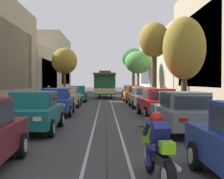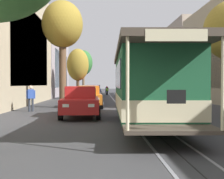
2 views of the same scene
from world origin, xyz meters
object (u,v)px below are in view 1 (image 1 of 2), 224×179
(cable_car_trolley, at_px, (106,84))
(motorcycle_with_rider, at_px, (158,150))
(parked_car_blue_mid_left, at_px, (56,102))
(parked_car_teal_fifth_left, at_px, (77,94))
(street_tree_kerb_right_fourth, at_px, (138,62))
(pedestrian_on_right_pavement, at_px, (49,93))
(street_tree_kerb_right_mid, at_px, (154,41))
(parked_car_grey_second_right, at_px, (183,112))
(parked_car_red_mid_right, at_px, (158,102))
(parked_car_red_sixth_right, at_px, (131,92))
(parked_car_silver_fourth_right, at_px, (143,97))
(street_tree_kerb_right_far, at_px, (133,59))
(parked_car_teal_second_left, at_px, (34,111))
(parked_car_beige_fourth_left, at_px, (68,97))
(street_tree_kerb_left_second, at_px, (64,61))
(street_tree_kerb_right_second, at_px, (184,49))
(parked_car_orange_fifth_right, at_px, (135,94))
(pedestrian_on_left_pavement, at_px, (165,92))

(cable_car_trolley, relative_size, motorcycle_with_rider, 4.62)
(parked_car_blue_mid_left, distance_m, parked_car_teal_fifth_left, 12.86)
(street_tree_kerb_right_fourth, height_order, pedestrian_on_right_pavement, street_tree_kerb_right_fourth)
(parked_car_blue_mid_left, distance_m, street_tree_kerb_right_mid, 14.62)
(pedestrian_on_right_pavement, bearing_deg, parked_car_blue_mid_left, -77.69)
(parked_car_grey_second_right, relative_size, parked_car_red_mid_right, 1.00)
(parked_car_blue_mid_left, xyz_separation_m, parked_car_red_sixth_right, (5.84, 17.26, 0.00))
(parked_car_silver_fourth_right, xyz_separation_m, street_tree_kerb_right_far, (2.04, 31.11, 5.19))
(parked_car_silver_fourth_right, xyz_separation_m, parked_car_red_sixth_right, (0.08, 11.99, 0.00))
(parked_car_blue_mid_left, bearing_deg, motorcycle_with_rider, -72.87)
(parked_car_teal_second_left, xyz_separation_m, cable_car_trolley, (2.84, 26.81, 0.86))
(parked_car_silver_fourth_right, xyz_separation_m, pedestrian_on_right_pavement, (-8.21, 5.94, 0.13))
(parked_car_beige_fourth_left, relative_size, parked_car_red_mid_right, 0.99)
(parked_car_teal_fifth_left, distance_m, street_tree_kerb_left_second, 6.51)
(parked_car_red_mid_right, bearing_deg, parked_car_silver_fourth_right, 91.06)
(parked_car_teal_fifth_left, height_order, parked_car_red_sixth_right, same)
(parked_car_red_sixth_right, height_order, motorcycle_with_rider, parked_car_red_sixth_right)
(street_tree_kerb_right_second, bearing_deg, street_tree_kerb_right_fourth, 89.94)
(parked_car_red_sixth_right, bearing_deg, pedestrian_on_right_pavement, -143.88)
(parked_car_red_mid_right, xyz_separation_m, street_tree_kerb_right_second, (1.58, 0.31, 3.07))
(parked_car_red_mid_right, relative_size, street_tree_kerb_right_mid, 0.58)
(parked_car_blue_mid_left, bearing_deg, parked_car_teal_second_left, -89.30)
(motorcycle_with_rider, bearing_deg, pedestrian_on_right_pavement, 104.89)
(parked_car_grey_second_right, distance_m, street_tree_kerb_right_far, 43.37)
(street_tree_kerb_right_far, height_order, motorcycle_with_rider, street_tree_kerb_right_far)
(street_tree_kerb_right_fourth, bearing_deg, parked_car_red_sixth_right, -101.67)
(parked_car_silver_fourth_right, distance_m, street_tree_kerb_right_far, 31.61)
(parked_car_red_sixth_right, xyz_separation_m, street_tree_kerb_right_fourth, (1.65, 7.97, 3.91))
(cable_car_trolley, relative_size, pedestrian_on_right_pavement, 5.58)
(parked_car_beige_fourth_left, relative_size, parked_car_grey_second_right, 1.00)
(parked_car_teal_second_left, xyz_separation_m, street_tree_kerb_right_mid, (7.48, 17.63, 5.06))
(parked_car_teal_fifth_left, bearing_deg, parked_car_teal_second_left, -90.04)
(parked_car_silver_fourth_right, bearing_deg, cable_car_trolley, 100.49)
(parked_car_silver_fourth_right, bearing_deg, parked_car_teal_fifth_left, 126.79)
(street_tree_kerb_left_second, bearing_deg, street_tree_kerb_right_fourth, 38.02)
(parked_car_silver_fourth_right, relative_size, street_tree_kerb_right_far, 0.56)
(parked_car_beige_fourth_left, distance_m, street_tree_kerb_right_fourth, 20.85)
(street_tree_kerb_right_far, bearing_deg, parked_car_orange_fifth_right, -94.87)
(parked_car_beige_fourth_left, height_order, street_tree_kerb_right_far, street_tree_kerb_right_far)
(parked_car_red_mid_right, bearing_deg, street_tree_kerb_right_mid, 82.16)
(street_tree_kerb_right_second, bearing_deg, motorcycle_with_rider, -106.30)
(parked_car_blue_mid_left, relative_size, parked_car_beige_fourth_left, 1.01)
(parked_car_teal_second_left, xyz_separation_m, pedestrian_on_left_pavement, (9.06, 20.46, 0.11))
(street_tree_kerb_right_second, height_order, street_tree_kerb_right_fourth, street_tree_kerb_right_fourth)
(street_tree_kerb_right_mid, relative_size, street_tree_kerb_right_far, 0.98)
(parked_car_orange_fifth_right, bearing_deg, street_tree_kerb_right_fourth, 82.54)
(street_tree_kerb_right_fourth, distance_m, street_tree_kerb_right_far, 11.23)
(parked_car_grey_second_right, height_order, parked_car_silver_fourth_right, same)
(street_tree_kerb_right_far, height_order, pedestrian_on_right_pavement, street_tree_kerb_right_far)
(parked_car_beige_fourth_left, xyz_separation_m, parked_car_teal_fifth_left, (0.17, 6.66, 0.00))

